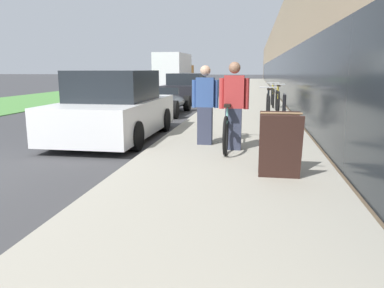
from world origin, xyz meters
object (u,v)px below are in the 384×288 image
at_px(cruiser_bike_nearest, 268,106).
at_px(moving_truck, 175,71).
at_px(tandem_bicycle, 229,127).
at_px(parked_sedan_curbside, 115,109).
at_px(person_rider, 234,106).
at_px(bike_rack_hoop, 284,107).
at_px(vintage_roadster_curbside, 160,103).
at_px(parked_sedan_far, 187,89).
at_px(cruiser_bike_middle, 277,101).
at_px(cruiser_bike_farthest, 273,97).
at_px(sandwich_board_sign, 280,145).
at_px(person_bystander, 205,105).

bearing_deg(cruiser_bike_nearest, moving_truck, 109.17).
height_order(tandem_bicycle, cruiser_bike_nearest, cruiser_bike_nearest).
bearing_deg(cruiser_bike_nearest, parked_sedan_curbside, -140.37).
distance_m(person_rider, bike_rack_hoop, 3.34).
distance_m(person_rider, vintage_roadster_curbside, 7.02).
distance_m(person_rider, parked_sedan_far, 12.00).
bearing_deg(vintage_roadster_curbside, cruiser_bike_middle, 0.84).
bearing_deg(cruiser_bike_farthest, bike_rack_hoop, -89.36).
xyz_separation_m(sandwich_board_sign, parked_sedan_curbside, (-3.57, 3.09, 0.12)).
xyz_separation_m(bike_rack_hoop, moving_truck, (-7.69, 22.31, 0.82)).
bearing_deg(person_rider, parked_sedan_curbside, 153.86).
bearing_deg(bike_rack_hoop, tandem_bicycle, -113.55).
bearing_deg(parked_sedan_curbside, moving_truck, 98.81).
distance_m(cruiser_bike_middle, sandwich_board_sign, 8.09).
distance_m(parked_sedan_far, moving_truck, 14.30).
bearing_deg(moving_truck, cruiser_bike_nearest, -70.83).
bearing_deg(moving_truck, sandwich_board_sign, -74.96).
height_order(cruiser_bike_nearest, parked_sedan_curbside, parked_sedan_curbside).
bearing_deg(person_rider, sandwich_board_sign, -66.54).
bearing_deg(parked_sedan_far, parked_sedan_curbside, -89.18).
relative_size(sandwich_board_sign, parked_sedan_curbside, 0.22).
distance_m(person_rider, parked_sedan_curbside, 3.16).
height_order(cruiser_bike_farthest, sandwich_board_sign, cruiser_bike_farthest).
bearing_deg(person_rider, cruiser_bike_farthest, 82.76).
bearing_deg(person_bystander, tandem_bicycle, -13.42).
bearing_deg(bike_rack_hoop, person_rider, -109.96).
height_order(tandem_bicycle, cruiser_bike_middle, cruiser_bike_middle).
bearing_deg(cruiser_bike_middle, cruiser_bike_nearest, -100.71).
height_order(parked_sedan_curbside, moving_truck, moving_truck).
bearing_deg(cruiser_bike_farthest, person_bystander, -101.63).
xyz_separation_m(person_bystander, moving_truck, (-5.97, 25.04, 0.56)).
relative_size(person_bystander, cruiser_bike_middle, 0.90).
bearing_deg(vintage_roadster_curbside, moving_truck, 100.50).
xyz_separation_m(parked_sedan_curbside, vintage_roadster_curbside, (-0.18, 4.93, -0.31)).
relative_size(cruiser_bike_nearest, parked_sedan_curbside, 0.43).
height_order(person_rider, parked_sedan_curbside, person_rider).
distance_m(person_bystander, cruiser_bike_middle, 6.24).
height_order(person_bystander, parked_sedan_curbside, person_bystander).
bearing_deg(sandwich_board_sign, person_bystander, 122.14).
bearing_deg(vintage_roadster_curbside, person_rider, -64.53).
distance_m(person_bystander, vintage_roadster_curbside, 6.42).
distance_m(tandem_bicycle, sandwich_board_sign, 2.16).
height_order(person_rider, moving_truck, moving_truck).
height_order(person_bystander, cruiser_bike_middle, person_bystander).
relative_size(sandwich_board_sign, vintage_roadster_curbside, 0.22).
height_order(person_rider, sandwich_board_sign, person_rider).
height_order(person_rider, vintage_roadster_curbside, person_rider).
distance_m(cruiser_bike_nearest, sandwich_board_sign, 6.07).
height_order(tandem_bicycle, vintage_roadster_curbside, tandem_bicycle).
xyz_separation_m(bike_rack_hoop, vintage_roadster_curbside, (-4.15, 3.20, -0.25)).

